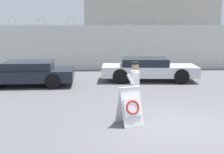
% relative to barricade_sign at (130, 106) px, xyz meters
% --- Properties ---
extents(ground_plane, '(90.00, 90.00, 0.00)m').
position_rel_barricade_sign_xyz_m(ground_plane, '(1.17, -0.12, -0.53)').
color(ground_plane, '#5B5B5E').
extents(perimeter_wall, '(36.00, 0.30, 3.21)m').
position_rel_barricade_sign_xyz_m(perimeter_wall, '(1.17, 11.03, 0.85)').
color(perimeter_wall, silver).
rests_on(perimeter_wall, ground_plane).
extents(building_block, '(9.29, 5.59, 4.49)m').
position_rel_barricade_sign_xyz_m(building_block, '(3.07, 15.45, 1.71)').
color(building_block, '#B2ADA3').
rests_on(building_block, ground_plane).
extents(barricade_sign, '(0.78, 0.84, 1.07)m').
position_rel_barricade_sign_xyz_m(barricade_sign, '(0.00, 0.00, 0.00)').
color(barricade_sign, white).
rests_on(barricade_sign, ground_plane).
extents(security_guard, '(0.39, 0.61, 1.69)m').
position_rel_barricade_sign_xyz_m(security_guard, '(0.21, 0.62, 0.40)').
color(security_guard, '#232838').
rests_on(security_guard, ground_plane).
extents(parked_car_front_coupe, '(4.55, 2.10, 1.11)m').
position_rel_barricade_sign_xyz_m(parked_car_front_coupe, '(-4.14, 6.00, 0.05)').
color(parked_car_front_coupe, black).
rests_on(parked_car_front_coupe, ground_plane).
extents(parked_car_rear_sedan, '(4.81, 2.25, 1.13)m').
position_rel_barricade_sign_xyz_m(parked_car_rear_sedan, '(1.74, 6.95, 0.06)').
color(parked_car_rear_sedan, black).
rests_on(parked_car_rear_sedan, ground_plane).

